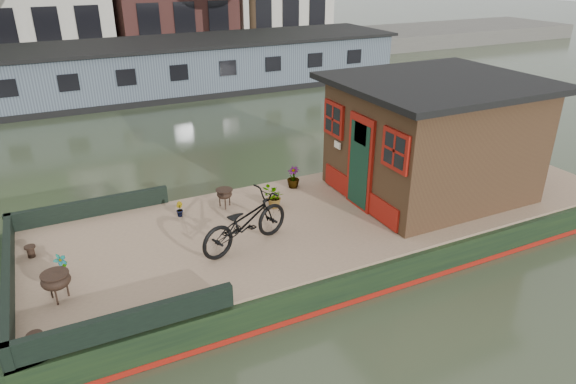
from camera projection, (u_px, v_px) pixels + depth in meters
name	position (u px, v px, depth m)	size (l,w,h in m)	color
ground	(338.00, 239.00, 10.54)	(120.00, 120.00, 0.00)	#2E3A24
houseboat_hull	(280.00, 241.00, 9.89)	(14.01, 4.02, 0.60)	black
houseboat_deck	(340.00, 211.00, 10.28)	(11.80, 3.80, 0.05)	#91755A
bow_bulwark	(68.00, 263.00, 8.18)	(3.00, 4.00, 0.35)	black
cabin	(433.00, 137.00, 10.63)	(4.00, 3.50, 2.42)	black
bicycle	(245.00, 222.00, 8.81)	(0.63, 1.80, 0.95)	black
potted_plant_a	(62.00, 267.00, 8.00)	(0.23, 0.15, 0.43)	#98362B
potted_plant_b	(179.00, 209.00, 9.98)	(0.16, 0.13, 0.29)	maroon
potted_plant_c	(274.00, 197.00, 10.29)	(0.42, 0.36, 0.46)	#9D622D
potted_plant_d	(293.00, 177.00, 11.20)	(0.27, 0.27, 0.48)	maroon
brazier_front	(57.00, 286.00, 7.50)	(0.42, 0.42, 0.46)	black
brazier_rear	(225.00, 198.00, 10.33)	(0.36, 0.36, 0.39)	black
bollard_port	(31.00, 251.00, 8.64)	(0.18, 0.18, 0.21)	black
bollard_stbd	(36.00, 341.00, 6.60)	(0.20, 0.20, 0.23)	black
far_houseboat	(167.00, 69.00, 21.57)	(20.40, 4.40, 2.11)	#4D5C67
quay	(138.00, 57.00, 27.10)	(60.00, 6.00, 0.90)	#47443F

